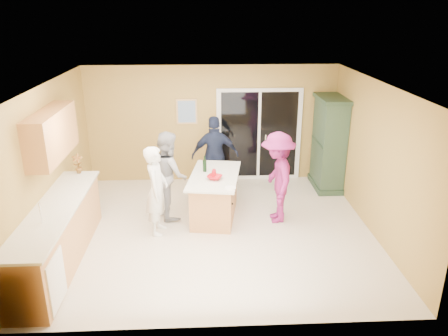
{
  "coord_description": "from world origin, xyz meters",
  "views": [
    {
      "loc": [
        -0.19,
        -6.92,
        3.76
      ],
      "look_at": [
        0.15,
        0.1,
        1.15
      ],
      "focal_mm": 35.0,
      "sensor_mm": 36.0,
      "label": 1
    }
  ],
  "objects_px": {
    "kitchen_island": "(215,197)",
    "woman_white": "(157,191)",
    "green_hutch": "(329,144)",
    "woman_navy": "(215,156)",
    "woman_magenta": "(277,178)",
    "woman_grey": "(169,174)"
  },
  "relations": [
    {
      "from": "woman_grey",
      "to": "kitchen_island",
      "type": "bearing_deg",
      "value": -118.06
    },
    {
      "from": "woman_magenta",
      "to": "woman_grey",
      "type": "bearing_deg",
      "value": -99.84
    },
    {
      "from": "green_hutch",
      "to": "woman_navy",
      "type": "height_order",
      "value": "green_hutch"
    },
    {
      "from": "woman_white",
      "to": "woman_navy",
      "type": "bearing_deg",
      "value": -27.33
    },
    {
      "from": "woman_white",
      "to": "green_hutch",
      "type": "bearing_deg",
      "value": -56.82
    },
    {
      "from": "woman_white",
      "to": "woman_magenta",
      "type": "distance_m",
      "value": 2.18
    },
    {
      "from": "kitchen_island",
      "to": "woman_white",
      "type": "relative_size",
      "value": 1.07
    },
    {
      "from": "green_hutch",
      "to": "woman_white",
      "type": "xyz_separation_m",
      "value": [
        -3.5,
        -1.9,
        -0.18
      ]
    },
    {
      "from": "woman_grey",
      "to": "woman_navy",
      "type": "relative_size",
      "value": 0.98
    },
    {
      "from": "woman_navy",
      "to": "woman_magenta",
      "type": "bearing_deg",
      "value": 125.87
    },
    {
      "from": "woman_navy",
      "to": "green_hutch",
      "type": "bearing_deg",
      "value": -178.78
    },
    {
      "from": "woman_navy",
      "to": "woman_magenta",
      "type": "xyz_separation_m",
      "value": [
        1.09,
        -1.31,
        0.01
      ]
    },
    {
      "from": "green_hutch",
      "to": "woman_navy",
      "type": "relative_size",
      "value": 1.2
    },
    {
      "from": "green_hutch",
      "to": "woman_magenta",
      "type": "height_order",
      "value": "green_hutch"
    },
    {
      "from": "kitchen_island",
      "to": "green_hutch",
      "type": "relative_size",
      "value": 0.85
    },
    {
      "from": "kitchen_island",
      "to": "woman_white",
      "type": "distance_m",
      "value": 1.23
    },
    {
      "from": "kitchen_island",
      "to": "woman_grey",
      "type": "relative_size",
      "value": 1.04
    },
    {
      "from": "kitchen_island",
      "to": "woman_navy",
      "type": "bearing_deg",
      "value": 96.3
    },
    {
      "from": "woman_magenta",
      "to": "green_hutch",
      "type": "bearing_deg",
      "value": 137.69
    },
    {
      "from": "green_hutch",
      "to": "woman_navy",
      "type": "distance_m",
      "value": 2.46
    },
    {
      "from": "woman_grey",
      "to": "green_hutch",
      "type": "bearing_deg",
      "value": -91.14
    },
    {
      "from": "woman_navy",
      "to": "woman_magenta",
      "type": "relative_size",
      "value": 0.99
    }
  ]
}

